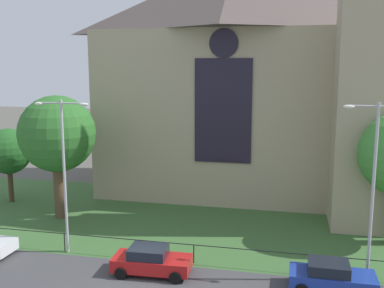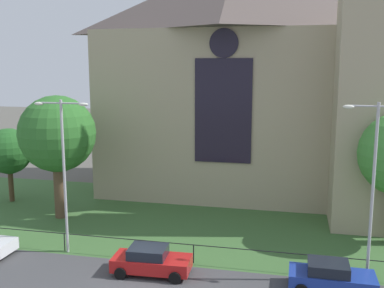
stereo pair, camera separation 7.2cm
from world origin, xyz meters
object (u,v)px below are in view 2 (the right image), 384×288
object	(u,v)px
parked_car_blue	(331,277)
tree_left_far	(9,151)
tree_left_near	(57,135)
streetlamp_far	(374,172)
parked_car_red	(151,261)
streetlamp_near	(64,159)
church_building	(242,76)

from	to	relation	value
parked_car_blue	tree_left_far	bearing A→B (deg)	158.20
tree_left_near	streetlamp_far	xyz separation A→B (m)	(20.70, -5.80, -0.36)
tree_left_near	parked_car_blue	bearing A→B (deg)	-21.43
tree_left_far	parked_car_red	world-z (taller)	tree_left_far
tree_left_near	parked_car_red	xyz separation A→B (m)	(9.40, -7.50, -5.47)
streetlamp_near	parked_car_blue	world-z (taller)	streetlamp_near
tree_left_far	parked_car_red	xyz separation A→B (m)	(15.41, -10.28, -3.48)
church_building	parked_car_blue	size ratio (longest dim) A/B	6.17
streetlamp_far	tree_left_far	bearing A→B (deg)	162.18
parked_car_red	tree_left_near	bearing A→B (deg)	138.86
streetlamp_far	parked_car_blue	world-z (taller)	streetlamp_far
church_building	streetlamp_far	xyz separation A→B (m)	(8.56, -16.04, -4.42)
tree_left_far	streetlamp_far	bearing A→B (deg)	-17.82
tree_left_far	parked_car_blue	distance (m)	26.99
tree_left_near	parked_car_red	bearing A→B (deg)	-38.58
church_building	streetlamp_near	bearing A→B (deg)	-118.06
tree_left_near	streetlamp_far	size ratio (longest dim) A/B	0.97
streetlamp_far	parked_car_red	xyz separation A→B (m)	(-11.30, -1.69, -5.11)
parked_car_red	parked_car_blue	distance (m)	9.35
streetlamp_far	parked_car_red	bearing A→B (deg)	-171.47
tree_left_far	parked_car_red	bearing A→B (deg)	-33.70
church_building	parked_car_red	distance (m)	20.32
parked_car_blue	streetlamp_near	bearing A→B (deg)	174.62
tree_left_far	streetlamp_far	size ratio (longest dim) A/B	0.65
streetlamp_near	parked_car_red	distance (m)	7.87
streetlamp_near	parked_car_blue	size ratio (longest dim) A/B	2.19
church_building	parked_car_red	bearing A→B (deg)	-98.78
streetlamp_far	church_building	bearing A→B (deg)	118.10
tree_left_near	parked_car_red	world-z (taller)	tree_left_near
streetlamp_far	tree_left_near	bearing A→B (deg)	164.34
church_building	parked_car_blue	world-z (taller)	church_building
church_building	parked_car_blue	xyz separation A→B (m)	(6.61, -17.60, -9.53)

